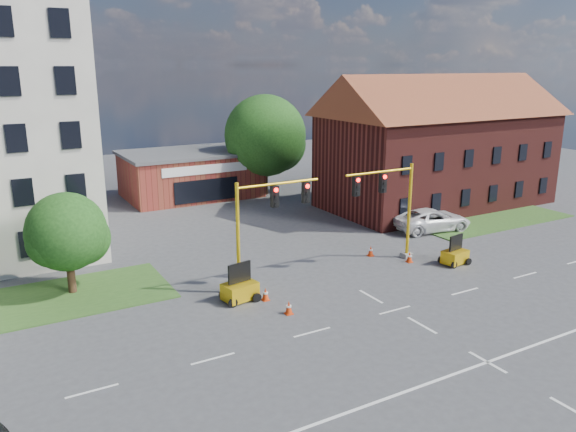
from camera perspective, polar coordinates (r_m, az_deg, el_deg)
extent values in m
plane|color=#434345|center=(29.67, 10.81, -9.37)|extent=(120.00, 120.00, 0.00)
cube|color=#2F531F|center=(47.89, 20.42, -0.53)|extent=(14.00, 4.00, 0.08)
cube|color=maroon|center=(54.38, -9.88, 4.11)|extent=(12.00, 8.00, 4.00)
cube|color=#4E4E50|center=(54.02, -9.98, 6.34)|extent=(12.40, 8.40, 0.30)
cube|color=white|center=(50.43, -8.36, 4.70)|extent=(8.00, 0.10, 0.80)
cube|color=black|center=(50.80, -8.28, 2.60)|extent=(6.00, 0.10, 2.00)
cube|color=#511C18|center=(51.70, 14.93, 5.51)|extent=(20.00, 10.00, 8.00)
cylinder|color=#3C2815|center=(54.20, -2.30, 4.30)|extent=(0.44, 0.44, 4.04)
sphere|color=#1B4214|center=(53.64, -2.34, 8.16)|extent=(7.72, 7.72, 7.72)
sphere|color=#1B4214|center=(54.74, -1.03, 7.34)|extent=(5.41, 5.41, 5.41)
cylinder|color=#3C2815|center=(32.95, -21.21, -5.29)|extent=(0.44, 0.44, 2.51)
sphere|color=#1B4214|center=(32.27, -21.59, -1.49)|extent=(4.25, 4.25, 4.25)
sphere|color=#1B4214|center=(32.82, -20.11, -2.12)|extent=(2.98, 2.98, 2.98)
cube|color=gray|center=(31.29, -4.97, -7.53)|extent=(0.60, 0.60, 0.30)
cylinder|color=yellow|center=(30.28, -5.10, -2.37)|extent=(0.20, 0.20, 6.20)
cylinder|color=yellow|center=(30.65, -0.96, 3.32)|extent=(5.00, 0.14, 0.14)
cube|color=black|center=(30.69, -1.37, 1.99)|extent=(0.40, 0.32, 1.20)
cube|color=black|center=(31.66, 1.83, 2.40)|extent=(0.40, 0.32, 1.20)
sphere|color=#FF0C07|center=(30.44, -1.21, 2.66)|extent=(0.24, 0.24, 0.24)
cube|color=gray|center=(37.52, 11.95, -3.91)|extent=(0.60, 0.60, 0.30)
cylinder|color=yellow|center=(36.68, 12.20, 0.45)|extent=(0.20, 0.20, 6.20)
cylinder|color=yellow|center=(34.49, 9.33, 4.45)|extent=(5.00, 0.14, 0.14)
cube|color=black|center=(34.78, 9.61, 3.35)|extent=(0.40, 0.32, 1.20)
cube|color=black|center=(33.57, 6.94, 3.03)|extent=(0.40, 0.32, 1.20)
sphere|color=#FF0C07|center=(34.56, 9.82, 3.94)|extent=(0.24, 0.24, 0.24)
cube|color=yellow|center=(30.19, -4.91, -7.58)|extent=(1.95, 1.47, 0.89)
cube|color=black|center=(29.81, -4.96, -5.75)|extent=(1.38, 0.36, 1.08)
cube|color=yellow|center=(36.94, 16.59, -3.97)|extent=(1.76, 1.32, 0.80)
cube|color=black|center=(36.65, 16.70, -2.59)|extent=(1.24, 0.32, 0.98)
cube|color=red|center=(28.74, 0.08, -9.88)|extent=(0.38, 0.38, 0.04)
cone|color=red|center=(28.60, 0.08, -9.28)|extent=(0.40, 0.40, 0.70)
cylinder|color=white|center=(28.57, 0.08, -9.15)|extent=(0.27, 0.27, 0.09)
cube|color=red|center=(30.32, -2.30, -8.51)|extent=(0.38, 0.38, 0.04)
cone|color=red|center=(30.19, -2.30, -7.93)|extent=(0.40, 0.40, 0.70)
cylinder|color=white|center=(30.16, -2.30, -7.81)|extent=(0.27, 0.27, 0.09)
cube|color=red|center=(36.70, 12.21, -4.57)|extent=(0.38, 0.38, 0.04)
cone|color=red|center=(36.60, 12.24, -4.08)|extent=(0.40, 0.40, 0.70)
cylinder|color=white|center=(36.57, 12.24, -3.98)|extent=(0.27, 0.27, 0.09)
cube|color=red|center=(37.42, 8.37, -4.00)|extent=(0.38, 0.38, 0.04)
cone|color=red|center=(37.31, 8.39, -3.52)|extent=(0.40, 0.40, 0.70)
cylinder|color=white|center=(37.29, 8.40, -3.42)|extent=(0.27, 0.27, 0.09)
imported|color=white|center=(43.83, 14.41, -0.37)|extent=(6.34, 3.66, 1.66)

